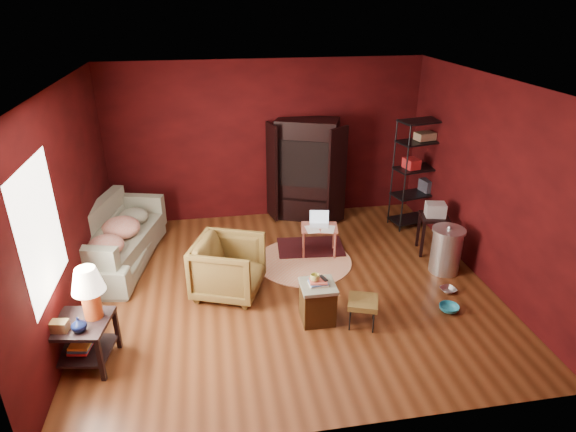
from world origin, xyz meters
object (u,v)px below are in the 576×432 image
object	(u,v)px
armchair	(228,265)
wire_shelving	(422,168)
sofa	(119,238)
laptop_desk	(319,229)
hamper	(318,301)
side_table	(85,308)
tv_armoire	(306,168)

from	to	relation	value
armchair	wire_shelving	size ratio (longest dim) A/B	0.46
sofa	wire_shelving	xyz separation A→B (m)	(5.01, 0.57, 0.61)
sofa	laptop_desk	xyz separation A→B (m)	(3.04, -0.24, 0.00)
armchair	laptop_desk	bearing A→B (deg)	-38.74
hamper	laptop_desk	bearing A→B (deg)	76.45
armchair	hamper	xyz separation A→B (m)	(1.05, -0.80, -0.17)
hamper	laptop_desk	world-z (taller)	laptop_desk
side_table	tv_armoire	size ratio (longest dim) A/B	0.64
side_table	sofa	bearing A→B (deg)	90.27
armchair	tv_armoire	distance (m)	2.79
wire_shelving	hamper	bearing A→B (deg)	-145.99
sofa	tv_armoire	size ratio (longest dim) A/B	1.19
sofa	laptop_desk	world-z (taller)	sofa
sofa	side_table	world-z (taller)	side_table
sofa	laptop_desk	bearing A→B (deg)	-84.94
sofa	hamper	xyz separation A→B (m)	(2.64, -1.91, -0.15)
side_table	laptop_desk	distance (m)	3.62
sofa	laptop_desk	size ratio (longest dim) A/B	3.14
armchair	wire_shelving	bearing A→B (deg)	-43.41
side_table	hamper	distance (m)	2.68
armchair	side_table	distance (m)	1.94
sofa	tv_armoire	world-z (taller)	tv_armoire
laptop_desk	tv_armoire	distance (m)	1.50
tv_armoire	laptop_desk	bearing A→B (deg)	-71.50
hamper	wire_shelving	size ratio (longest dim) A/B	0.32
tv_armoire	wire_shelving	world-z (taller)	wire_shelving
hamper	tv_armoire	distance (m)	3.18
laptop_desk	tv_armoire	world-z (taller)	tv_armoire
sofa	armchair	world-z (taller)	armchair
armchair	side_table	bearing A→B (deg)	145.76
hamper	laptop_desk	xyz separation A→B (m)	(0.40, 1.67, 0.16)
side_table	armchair	bearing A→B (deg)	35.14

